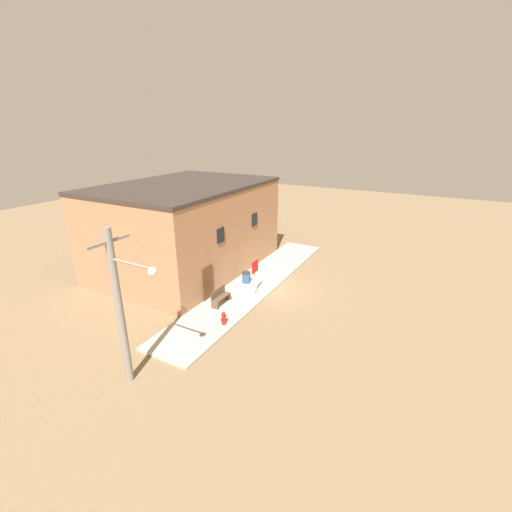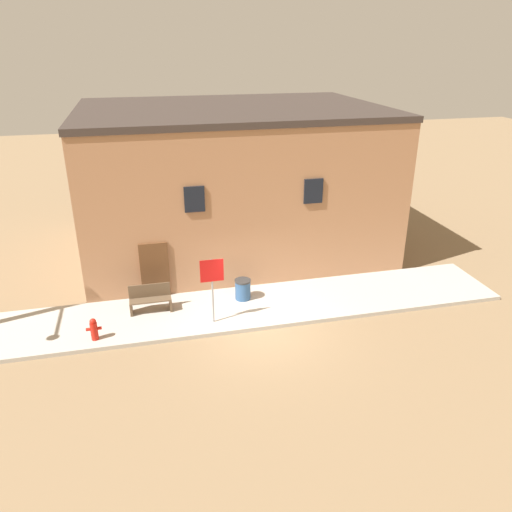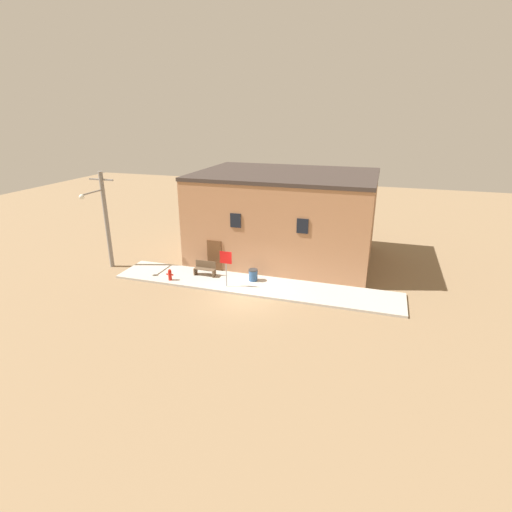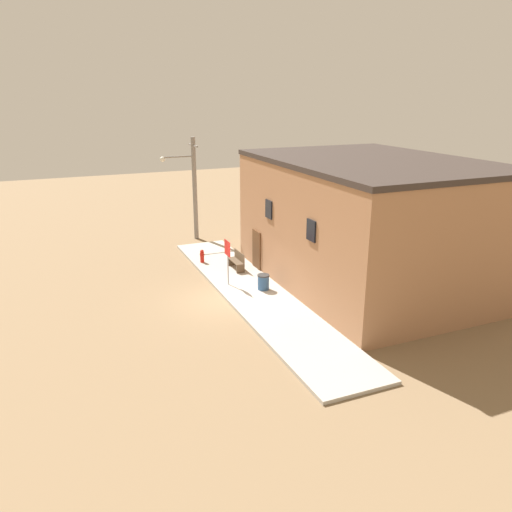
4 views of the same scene
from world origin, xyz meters
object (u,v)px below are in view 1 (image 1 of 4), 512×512
at_px(stop_sign, 255,271).
at_px(trash_bin, 246,277).
at_px(fire_hydrant, 224,318).
at_px(utility_pole, 121,305).
at_px(bench, 220,297).

distance_m(stop_sign, trash_bin, 2.21).
distance_m(fire_hydrant, utility_pole, 6.10).
height_order(bench, trash_bin, bench).
bearing_deg(bench, fire_hydrant, -141.59).
height_order(stop_sign, bench, stop_sign).
xyz_separation_m(stop_sign, trash_bin, (1.27, 1.34, -1.21)).
bearing_deg(utility_pole, stop_sign, -5.67).
relative_size(stop_sign, utility_pole, 0.34).
relative_size(fire_hydrant, bench, 0.52).
distance_m(trash_bin, utility_pole, 10.65).
relative_size(bench, trash_bin, 1.88).
height_order(trash_bin, utility_pole, utility_pole).
bearing_deg(trash_bin, bench, -178.10).
height_order(fire_hydrant, trash_bin, trash_bin).
xyz_separation_m(fire_hydrant, utility_pole, (-5.19, 1.06, 3.02)).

